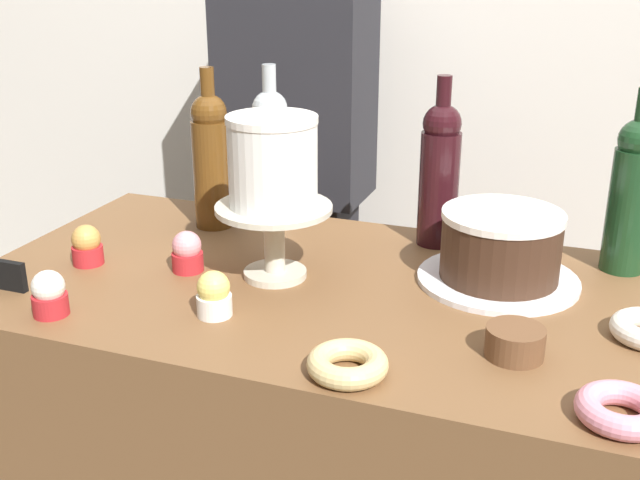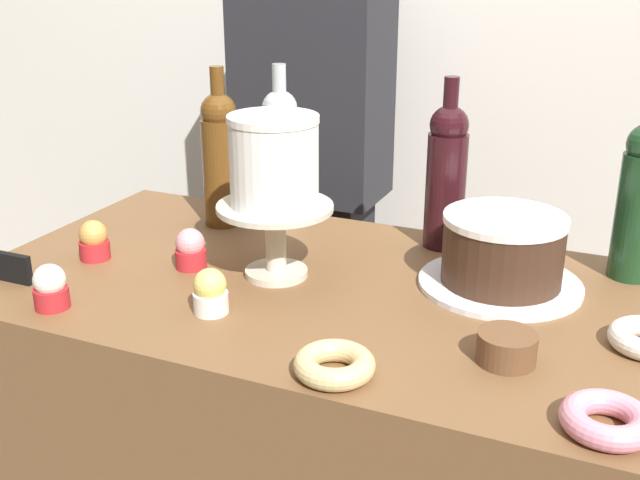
{
  "view_description": "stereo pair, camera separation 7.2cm",
  "coord_description": "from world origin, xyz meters",
  "px_view_note": "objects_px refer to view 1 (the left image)",
  "views": [
    {
      "loc": [
        0.42,
        -1.14,
        1.45
      ],
      "look_at": [
        0.0,
        0.0,
        0.98
      ],
      "focal_mm": 43.34,
      "sensor_mm": 36.0,
      "label": 1
    },
    {
      "loc": [
        0.49,
        -1.11,
        1.45
      ],
      "look_at": [
        0.0,
        0.0,
        0.98
      ],
      "focal_mm": 43.34,
      "sensor_mm": 36.0,
      "label": 2
    }
  ],
  "objects_px": {
    "wine_bottle_amber": "(211,158)",
    "barista_figure": "(297,197)",
    "white_layer_cake": "(272,162)",
    "wine_bottle_green": "(632,193)",
    "cupcake_caramel": "(87,246)",
    "cupcake_lemon": "(214,295)",
    "price_sign_chalkboard": "(8,275)",
    "cupcake_vanilla": "(49,294)",
    "cookie_stack": "(515,342)",
    "donut_pink": "(621,410)",
    "wine_bottle_clear": "(271,153)",
    "chocolate_round_cake": "(501,245)",
    "wine_bottle_dark_red": "(439,172)",
    "cake_stand_pedestal": "(273,230)",
    "cupcake_strawberry": "(187,252)",
    "donut_glazed": "(348,364)"
  },
  "relations": [
    {
      "from": "cupcake_strawberry",
      "to": "barista_figure",
      "type": "xyz_separation_m",
      "value": [
        -0.05,
        0.66,
        -0.1
      ]
    },
    {
      "from": "cupcake_lemon",
      "to": "cookie_stack",
      "type": "distance_m",
      "value": 0.46
    },
    {
      "from": "price_sign_chalkboard",
      "to": "white_layer_cake",
      "type": "bearing_deg",
      "value": 26.92
    },
    {
      "from": "wine_bottle_amber",
      "to": "cupcake_caramel",
      "type": "height_order",
      "value": "wine_bottle_amber"
    },
    {
      "from": "cake_stand_pedestal",
      "to": "cupcake_lemon",
      "type": "height_order",
      "value": "cake_stand_pedestal"
    },
    {
      "from": "cupcake_caramel",
      "to": "cupcake_lemon",
      "type": "distance_m",
      "value": 0.33
    },
    {
      "from": "cookie_stack",
      "to": "wine_bottle_amber",
      "type": "bearing_deg",
      "value": 152.5
    },
    {
      "from": "donut_pink",
      "to": "cookie_stack",
      "type": "distance_m",
      "value": 0.19
    },
    {
      "from": "wine_bottle_amber",
      "to": "barista_figure",
      "type": "height_order",
      "value": "barista_figure"
    },
    {
      "from": "barista_figure",
      "to": "cake_stand_pedestal",
      "type": "bearing_deg",
      "value": -71.49
    },
    {
      "from": "cupcake_strawberry",
      "to": "white_layer_cake",
      "type": "bearing_deg",
      "value": 9.51
    },
    {
      "from": "cake_stand_pedestal",
      "to": "wine_bottle_amber",
      "type": "xyz_separation_m",
      "value": [
        -0.22,
        0.2,
        0.06
      ]
    },
    {
      "from": "wine_bottle_green",
      "to": "cupcake_caramel",
      "type": "distance_m",
      "value": 0.97
    },
    {
      "from": "white_layer_cake",
      "to": "barista_figure",
      "type": "relative_size",
      "value": 0.1
    },
    {
      "from": "wine_bottle_clear",
      "to": "cupcake_lemon",
      "type": "distance_m",
      "value": 0.47
    },
    {
      "from": "white_layer_cake",
      "to": "wine_bottle_clear",
      "type": "distance_m",
      "value": 0.31
    },
    {
      "from": "wine_bottle_clear",
      "to": "donut_glazed",
      "type": "bearing_deg",
      "value": -57.38
    },
    {
      "from": "cupcake_strawberry",
      "to": "cupcake_lemon",
      "type": "bearing_deg",
      "value": -48.14
    },
    {
      "from": "chocolate_round_cake",
      "to": "wine_bottle_dark_red",
      "type": "relative_size",
      "value": 0.63
    },
    {
      "from": "cake_stand_pedestal",
      "to": "white_layer_cake",
      "type": "distance_m",
      "value": 0.12
    },
    {
      "from": "cupcake_lemon",
      "to": "price_sign_chalkboard",
      "type": "height_order",
      "value": "cupcake_lemon"
    },
    {
      "from": "wine_bottle_dark_red",
      "to": "cake_stand_pedestal",
      "type": "bearing_deg",
      "value": -131.13
    },
    {
      "from": "cupcake_caramel",
      "to": "barista_figure",
      "type": "distance_m",
      "value": 0.71
    },
    {
      "from": "white_layer_cake",
      "to": "chocolate_round_cake",
      "type": "relative_size",
      "value": 0.75
    },
    {
      "from": "chocolate_round_cake",
      "to": "wine_bottle_dark_red",
      "type": "distance_m",
      "value": 0.22
    },
    {
      "from": "cake_stand_pedestal",
      "to": "cupcake_strawberry",
      "type": "distance_m",
      "value": 0.17
    },
    {
      "from": "white_layer_cake",
      "to": "barista_figure",
      "type": "height_order",
      "value": "barista_figure"
    },
    {
      "from": "cupcake_vanilla",
      "to": "cookie_stack",
      "type": "bearing_deg",
      "value": 9.64
    },
    {
      "from": "wine_bottle_amber",
      "to": "cupcake_lemon",
      "type": "relative_size",
      "value": 4.38
    },
    {
      "from": "wine_bottle_green",
      "to": "barista_figure",
      "type": "bearing_deg",
      "value": 154.03
    },
    {
      "from": "cake_stand_pedestal",
      "to": "wine_bottle_dark_red",
      "type": "height_order",
      "value": "wine_bottle_dark_red"
    },
    {
      "from": "wine_bottle_green",
      "to": "price_sign_chalkboard",
      "type": "height_order",
      "value": "wine_bottle_green"
    },
    {
      "from": "wine_bottle_amber",
      "to": "white_layer_cake",
      "type": "bearing_deg",
      "value": -42.14
    },
    {
      "from": "wine_bottle_green",
      "to": "cupcake_vanilla",
      "type": "relative_size",
      "value": 4.38
    },
    {
      "from": "cookie_stack",
      "to": "cupcake_vanilla",
      "type": "bearing_deg",
      "value": -170.36
    },
    {
      "from": "wine_bottle_green",
      "to": "donut_glazed",
      "type": "relative_size",
      "value": 2.91
    },
    {
      "from": "donut_glazed",
      "to": "price_sign_chalkboard",
      "type": "relative_size",
      "value": 1.6
    },
    {
      "from": "wine_bottle_dark_red",
      "to": "cupcake_lemon",
      "type": "distance_m",
      "value": 0.51
    },
    {
      "from": "chocolate_round_cake",
      "to": "barista_figure",
      "type": "distance_m",
      "value": 0.79
    },
    {
      "from": "wine_bottle_green",
      "to": "barista_figure",
      "type": "xyz_separation_m",
      "value": [
        -0.78,
        0.38,
        -0.21
      ]
    },
    {
      "from": "wine_bottle_green",
      "to": "cupcake_caramel",
      "type": "height_order",
      "value": "wine_bottle_green"
    },
    {
      "from": "white_layer_cake",
      "to": "cupcake_lemon",
      "type": "xyz_separation_m",
      "value": [
        -0.03,
        -0.17,
        -0.17
      ]
    },
    {
      "from": "wine_bottle_amber",
      "to": "price_sign_chalkboard",
      "type": "xyz_separation_m",
      "value": [
        -0.18,
        -0.41,
        -0.12
      ]
    },
    {
      "from": "wine_bottle_clear",
      "to": "donut_glazed",
      "type": "xyz_separation_m",
      "value": [
        0.35,
        -0.55,
        -0.13
      ]
    },
    {
      "from": "wine_bottle_clear",
      "to": "barista_figure",
      "type": "bearing_deg",
      "value": 103.55
    },
    {
      "from": "donut_glazed",
      "to": "donut_pink",
      "type": "height_order",
      "value": "same"
    },
    {
      "from": "barista_figure",
      "to": "white_layer_cake",
      "type": "bearing_deg",
      "value": -71.49
    },
    {
      "from": "wine_bottle_dark_red",
      "to": "cupcake_lemon",
      "type": "relative_size",
      "value": 4.38
    },
    {
      "from": "cake_stand_pedestal",
      "to": "wine_bottle_clear",
      "type": "relative_size",
      "value": 0.62
    },
    {
      "from": "cupcake_lemon",
      "to": "donut_pink",
      "type": "distance_m",
      "value": 0.61
    }
  ]
}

